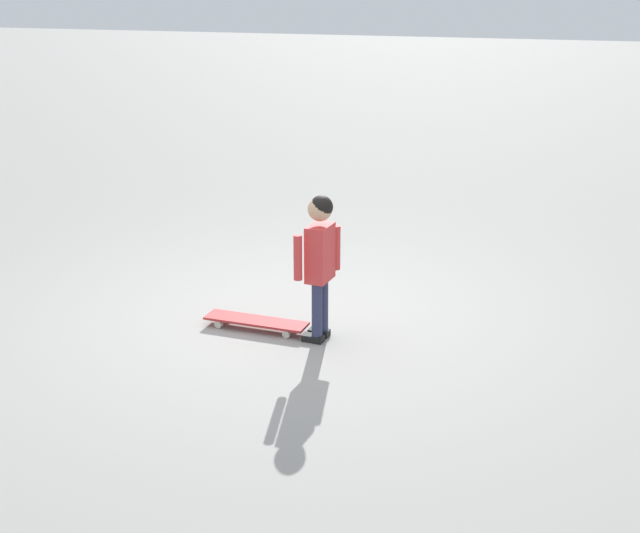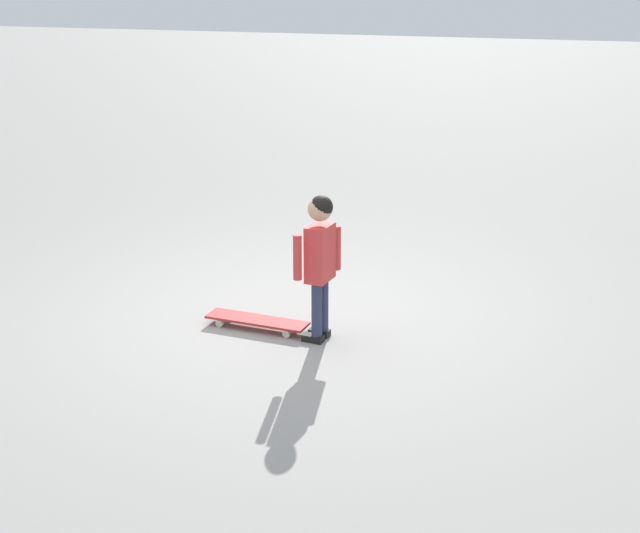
{
  "view_description": "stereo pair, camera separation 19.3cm",
  "coord_description": "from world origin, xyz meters",
  "views": [
    {
      "loc": [
        6.23,
        1.94,
        2.62
      ],
      "look_at": [
        0.3,
        0.38,
        0.55
      ],
      "focal_mm": 52.25,
      "sensor_mm": 36.0,
      "label": 1
    },
    {
      "loc": [
        6.18,
        2.13,
        2.62
      ],
      "look_at": [
        0.3,
        0.38,
        0.55
      ],
      "focal_mm": 52.25,
      "sensor_mm": 36.0,
      "label": 2
    }
  ],
  "objects": [
    {
      "name": "ground_plane",
      "position": [
        0.0,
        0.0,
        0.0
      ],
      "size": [
        50.0,
        50.0,
        0.0
      ],
      "primitive_type": "plane",
      "color": "gray"
    },
    {
      "name": "child_person",
      "position": [
        0.3,
        0.38,
        0.66
      ],
      "size": [
        0.35,
        0.26,
        1.06
      ],
      "color": "#2D3351",
      "rests_on": "ground"
    },
    {
      "name": "skateboard",
      "position": [
        0.23,
        -0.12,
        0.06
      ],
      "size": [
        0.26,
        0.79,
        0.07
      ],
      "color": "#B22D2D",
      "rests_on": "ground"
    }
  ]
}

